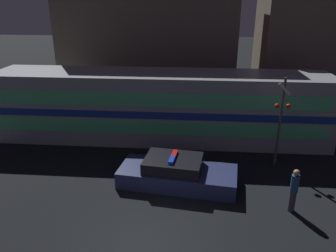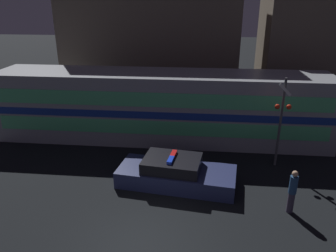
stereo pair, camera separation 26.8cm
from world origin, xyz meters
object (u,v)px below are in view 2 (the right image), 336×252
(train, at_px, (161,106))
(crossing_signal_near, at_px, (281,118))
(pedestrian, at_px, (292,191))
(police_car, at_px, (176,173))

(train, height_order, crossing_signal_near, crossing_signal_near)
(train, distance_m, pedestrian, 8.40)
(police_car, bearing_deg, crossing_signal_near, 32.25)
(train, relative_size, crossing_signal_near, 4.25)
(police_car, distance_m, pedestrian, 4.58)
(train, xyz_separation_m, police_car, (1.17, -4.79, -1.35))
(police_car, bearing_deg, pedestrian, -12.20)
(crossing_signal_near, bearing_deg, train, 154.70)
(train, xyz_separation_m, crossing_signal_near, (5.67, -2.68, 0.53))
(pedestrian, xyz_separation_m, crossing_signal_near, (0.19, 3.62, 1.50))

